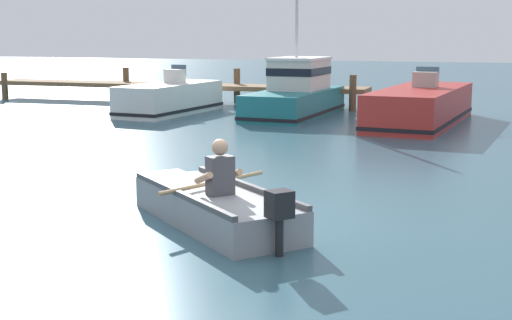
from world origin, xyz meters
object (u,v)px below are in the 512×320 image
moored_boat_white (170,99)px  moored_boat_red (421,107)px  rowboat_with_person (213,205)px  moored_boat_teal (296,94)px

moored_boat_white → moored_boat_red: (8.00, -0.20, 0.02)m
rowboat_with_person → moored_boat_teal: (-2.46, 13.21, 0.43)m
rowboat_with_person → moored_boat_white: (-6.47, 12.41, 0.22)m
rowboat_with_person → moored_boat_red: (1.53, 12.21, 0.24)m
moored_boat_white → moored_boat_red: size_ratio=0.71×
rowboat_with_person → moored_boat_red: moored_boat_red is taller
rowboat_with_person → moored_boat_red: 12.30m
rowboat_with_person → moored_boat_red: bearing=82.9°
moored_boat_white → rowboat_with_person: bearing=-62.4°
rowboat_with_person → moored_boat_teal: size_ratio=0.60×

